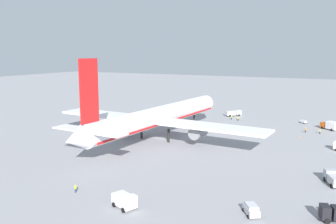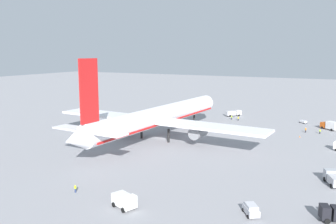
{
  "view_description": "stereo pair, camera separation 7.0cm",
  "coord_description": "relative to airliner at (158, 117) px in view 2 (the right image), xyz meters",
  "views": [
    {
      "loc": [
        -99.37,
        -53.61,
        27.48
      ],
      "look_at": [
        5.58,
        0.14,
        7.72
      ],
      "focal_mm": 38.34,
      "sensor_mm": 36.0,
      "label": 1
    },
    {
      "loc": [
        -99.34,
        -53.67,
        27.48
      ],
      "look_at": [
        5.58,
        0.14,
        7.72
      ],
      "focal_mm": 38.34,
      "sensor_mm": 36.0,
      "label": 2
    }
  ],
  "objects": [
    {
      "name": "ground_plane",
      "position": [
        1.44,
        -0.04,
        -7.19
      ],
      "size": [
        600.0,
        600.0,
        0.0
      ],
      "primitive_type": "plane",
      "color": "gray"
    },
    {
      "name": "airliner",
      "position": [
        0.0,
        0.0,
        0.0
      ],
      "size": [
        79.14,
        72.84,
        26.02
      ],
      "color": "white",
      "rests_on": "ground"
    },
    {
      "name": "service_truck_0",
      "position": [
        -18.19,
        -51.93,
        -5.85
      ],
      "size": [
        6.7,
        4.6,
        2.57
      ],
      "color": "#999EA5",
      "rests_on": "ground"
    },
    {
      "name": "service_truck_2",
      "position": [
        39.95,
        -48.11,
        -5.54
      ],
      "size": [
        5.97,
        6.57,
        3.12
      ],
      "color": "#BF4C14",
      "rests_on": "ground"
    },
    {
      "name": "service_truck_3",
      "position": [
        -36.35,
        -52.95,
        -5.72
      ],
      "size": [
        3.73,
        5.18,
        2.68
      ],
      "color": "black",
      "rests_on": "ground"
    },
    {
      "name": "service_truck_4",
      "position": [
        -47.84,
        -19.25,
        -5.74
      ],
      "size": [
        4.04,
        5.26,
        2.72
      ],
      "color": "white",
      "rests_on": "ground"
    },
    {
      "name": "service_truck_5",
      "position": [
        51.5,
        -8.9,
        -5.84
      ],
      "size": [
        6.72,
        6.48,
        2.35
      ],
      "color": "white",
      "rests_on": "ground"
    },
    {
      "name": "service_van",
      "position": [
        -40.3,
        -40.07,
        -6.16
      ],
      "size": [
        4.46,
        3.81,
        1.97
      ],
      "color": "silver",
      "rests_on": "ground"
    },
    {
      "name": "baggage_cart_1",
      "position": [
        48.25,
        -38.17,
        -6.54
      ],
      "size": [
        3.01,
        3.17,
        1.16
      ],
      "color": "#595B60",
      "rests_on": "ground"
    },
    {
      "name": "ground_worker_0",
      "position": [
        31.51,
        -45.43,
        -6.31
      ],
      "size": [
        0.55,
        0.55,
        1.73
      ],
      "color": "black",
      "rests_on": "ground"
    },
    {
      "name": "ground_worker_1",
      "position": [
        42.16,
        -13.9,
        -6.32
      ],
      "size": [
        0.48,
        0.48,
        1.71
      ],
      "color": "black",
      "rests_on": "ground"
    },
    {
      "name": "ground_worker_2",
      "position": [
        43.24,
        -10.81,
        -6.29
      ],
      "size": [
        0.42,
        0.42,
        1.76
      ],
      "color": "black",
      "rests_on": "ground"
    },
    {
      "name": "ground_worker_3",
      "position": [
        -46.29,
        -6.6,
        -6.38
      ],
      "size": [
        0.55,
        0.55,
        1.61
      ],
      "color": "navy",
      "rests_on": "ground"
    },
    {
      "name": "ground_worker_4",
      "position": [
        31.51,
        -40.82,
        -6.29
      ],
      "size": [
        0.54,
        0.54,
        1.77
      ],
      "color": "black",
      "rests_on": "ground"
    },
    {
      "name": "traffic_cone_0",
      "position": [
        23.16,
        -40.0,
        -6.91
      ],
      "size": [
        0.36,
        0.36,
        0.55
      ],
      "primitive_type": "cone",
      "color": "orange",
      "rests_on": "ground"
    },
    {
      "name": "traffic_cone_1",
      "position": [
        46.19,
        15.62,
        -6.91
      ],
      "size": [
        0.36,
        0.36,
        0.55
      ],
      "primitive_type": "cone",
      "color": "orange",
      "rests_on": "ground"
    },
    {
      "name": "traffic_cone_2",
      "position": [
        40.14,
        31.12,
        -6.91
      ],
      "size": [
        0.36,
        0.36,
        0.55
      ],
      "primitive_type": "cone",
      "color": "orange",
      "rests_on": "ground"
    }
  ]
}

